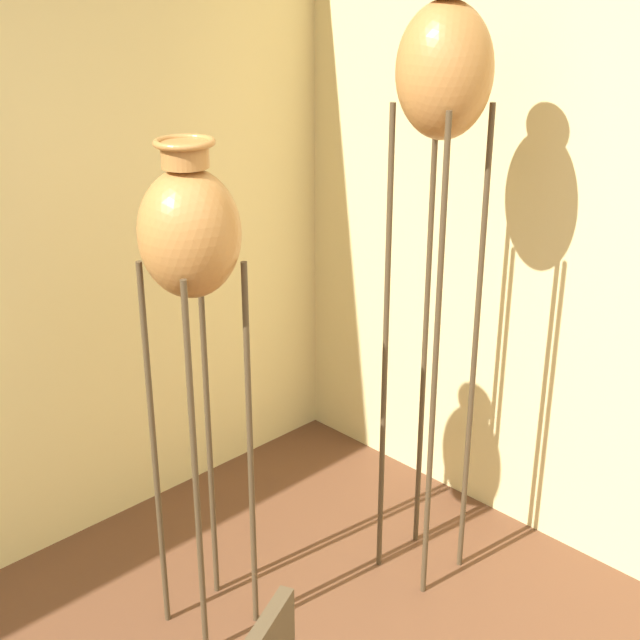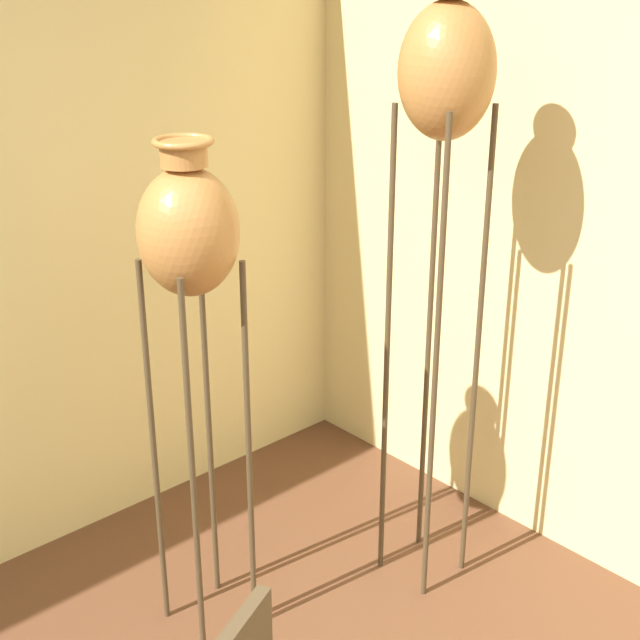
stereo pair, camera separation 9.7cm
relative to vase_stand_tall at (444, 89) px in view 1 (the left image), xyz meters
The scene contains 2 objects.
vase_stand_tall is the anchor object (origin of this frame).
vase_stand_medium 0.92m from the vase_stand_tall, 157.57° to the left, with size 0.31×0.31×1.71m.
Camera 1 is at (-0.58, -0.67, 2.19)m, focal length 50.00 mm.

